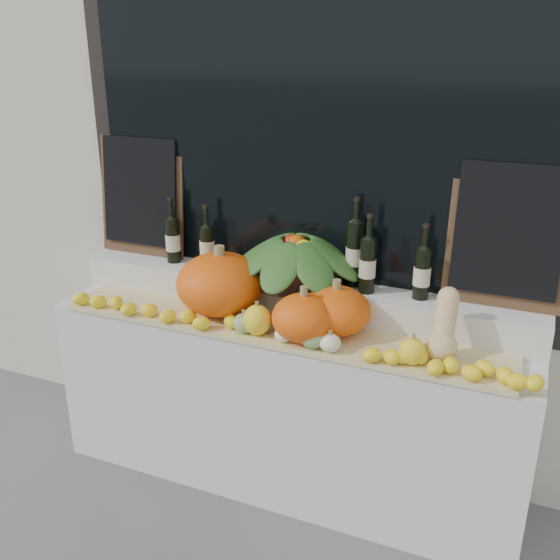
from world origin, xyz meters
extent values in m
cube|color=beige|center=(0.00, 2.25, 2.25)|extent=(7.00, 0.90, 4.50)
cube|color=black|center=(0.00, 1.80, 1.90)|extent=(2.40, 0.04, 2.10)
cube|color=black|center=(0.00, 1.77, 1.90)|extent=(2.20, 0.02, 2.00)
cube|color=silver|center=(0.00, 1.52, 0.44)|extent=(2.30, 0.55, 0.88)
cube|color=silver|center=(0.00, 1.68, 0.96)|extent=(2.30, 0.25, 0.16)
cube|color=tan|center=(0.00, 1.40, 0.89)|extent=(2.10, 0.32, 0.02)
ellipsoid|color=#F85D0D|center=(-0.31, 1.46, 1.05)|extent=(0.44, 0.44, 0.29)
ellipsoid|color=#F85D0D|center=(0.26, 1.46, 1.01)|extent=(0.38, 0.38, 0.21)
ellipsoid|color=#F85D0D|center=(0.16, 1.34, 1.01)|extent=(0.30, 0.30, 0.21)
ellipsoid|color=#DCBB81|center=(0.74, 1.39, 0.97)|extent=(0.13, 0.13, 0.12)
cylinder|color=#DCBB81|center=(0.74, 1.44, 1.08)|extent=(0.09, 0.14, 0.18)
sphere|color=#DCBB81|center=(0.74, 1.48, 1.15)|extent=(0.09, 0.09, 0.09)
ellipsoid|color=#2C691F|center=(0.22, 1.29, 0.95)|extent=(0.11, 0.11, 0.09)
cylinder|color=olive|center=(0.22, 1.29, 1.01)|extent=(0.02, 0.02, 0.02)
ellipsoid|color=#2C691F|center=(-0.11, 1.30, 0.95)|extent=(0.10, 0.10, 0.09)
cylinder|color=olive|center=(-0.11, 1.30, 1.00)|extent=(0.02, 0.02, 0.02)
ellipsoid|color=#FEFCCB|center=(0.08, 1.29, 0.94)|extent=(0.08, 0.08, 0.06)
cylinder|color=olive|center=(0.08, 1.29, 0.98)|extent=(0.02, 0.02, 0.02)
ellipsoid|color=yellow|center=(-0.05, 1.31, 0.97)|extent=(0.13, 0.13, 0.14)
cylinder|color=olive|center=(-0.05, 1.31, 1.05)|extent=(0.02, 0.02, 0.02)
ellipsoid|color=#FEFCCB|center=(0.30, 1.28, 0.94)|extent=(0.09, 0.09, 0.08)
cylinder|color=olive|center=(0.30, 1.28, 0.99)|extent=(0.02, 0.02, 0.02)
ellipsoid|color=yellow|center=(0.64, 1.31, 0.96)|extent=(0.11, 0.11, 0.11)
cylinder|color=olive|center=(0.64, 1.31, 1.03)|extent=(0.02, 0.02, 0.02)
cylinder|color=black|center=(-0.01, 1.66, 1.10)|extent=(0.44, 0.44, 0.11)
cylinder|color=black|center=(-0.70, 1.67, 1.16)|extent=(0.07, 0.07, 0.23)
cylinder|color=black|center=(-0.70, 1.67, 1.32)|extent=(0.03, 0.03, 0.10)
cylinder|color=beige|center=(-0.70, 1.67, 1.15)|extent=(0.08, 0.08, 0.08)
cylinder|color=black|center=(-0.70, 1.67, 1.38)|extent=(0.03, 0.03, 0.02)
cylinder|color=black|center=(-0.50, 1.69, 1.14)|extent=(0.07, 0.07, 0.21)
cylinder|color=black|center=(-0.50, 1.69, 1.30)|extent=(0.03, 0.03, 0.10)
cylinder|color=beige|center=(-0.50, 1.69, 1.13)|extent=(0.08, 0.08, 0.08)
cylinder|color=black|center=(-0.50, 1.69, 1.35)|extent=(0.03, 0.03, 0.02)
cylinder|color=black|center=(0.26, 1.72, 1.19)|extent=(0.08, 0.08, 0.31)
cylinder|color=black|center=(0.26, 1.72, 1.40)|extent=(0.03, 0.03, 0.10)
cylinder|color=beige|center=(0.26, 1.72, 1.18)|extent=(0.08, 0.08, 0.08)
cylinder|color=black|center=(0.26, 1.72, 1.45)|extent=(0.03, 0.03, 0.02)
cylinder|color=black|center=(0.34, 1.66, 1.17)|extent=(0.07, 0.07, 0.26)
cylinder|color=black|center=(0.34, 1.66, 1.35)|extent=(0.03, 0.03, 0.10)
cylinder|color=beige|center=(0.34, 1.66, 1.16)|extent=(0.08, 0.08, 0.08)
cylinder|color=black|center=(0.34, 1.66, 1.40)|extent=(0.03, 0.03, 0.02)
cylinder|color=black|center=(0.59, 1.68, 1.16)|extent=(0.07, 0.07, 0.23)
cylinder|color=black|center=(0.59, 1.68, 1.32)|extent=(0.03, 0.03, 0.10)
cylinder|color=beige|center=(0.59, 1.68, 1.15)|extent=(0.08, 0.08, 0.08)
cylinder|color=black|center=(0.59, 1.68, 1.38)|extent=(0.03, 0.03, 0.02)
cube|color=#4C331E|center=(-0.92, 1.75, 1.35)|extent=(0.50, 0.08, 0.62)
cube|color=black|center=(-0.92, 1.73, 1.38)|extent=(0.44, 0.07, 0.56)
cube|color=#4C331E|center=(0.92, 1.75, 1.35)|extent=(0.50, 0.08, 0.62)
cube|color=black|center=(0.92, 1.73, 1.38)|extent=(0.44, 0.07, 0.56)
camera|label=1|loc=(1.02, -0.95, 2.12)|focal=40.00mm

